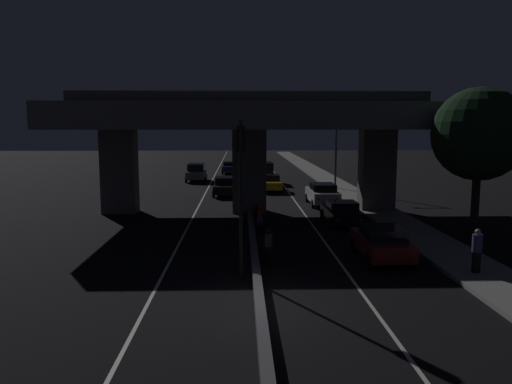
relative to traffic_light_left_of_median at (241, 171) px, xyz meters
name	(u,v)px	position (x,y,z in m)	size (l,w,h in m)	color
ground_plane	(259,309)	(0.55, -3.60, -3.93)	(200.00, 200.00, 0.00)	black
lane_line_left_inner	(211,182)	(-2.96, 31.40, -3.92)	(0.12, 126.00, 0.00)	beige
lane_line_right_inner	(281,182)	(4.07, 31.40, -3.92)	(0.12, 126.00, 0.00)	beige
median_divider	(246,180)	(0.55, 31.40, -3.73)	(0.30, 126.00, 0.40)	#4C4C51
sidewalk_right	(345,190)	(9.03, 24.40, -3.84)	(2.61, 126.00, 0.17)	gray
elevated_overpass	(249,123)	(0.55, 13.98, 1.85)	(23.26, 11.52, 7.79)	slate
traffic_light_left_of_median	(241,171)	(0.00, 0.00, 0.00)	(0.30, 0.49, 5.80)	black
street_lamp	(332,141)	(7.96, 25.07, 0.34)	(2.36, 0.32, 7.10)	#2D2D30
car_dark_red_lead	(382,242)	(5.88, 1.95, -3.17)	(1.95, 4.03, 1.43)	#591414
car_black_second	(342,212)	(5.80, 9.77, -3.25)	(1.96, 4.29, 1.31)	black
car_white_third	(322,194)	(5.81, 16.71, -3.13)	(2.04, 4.44, 1.55)	silver
car_taxi_yellow_fourth	(269,182)	(2.50, 24.82, -3.22)	(2.08, 4.72, 1.40)	gold
car_dark_blue_fifth	(265,172)	(2.40, 30.77, -2.87)	(1.90, 4.41, 2.05)	#141938
car_black_lead_oncoming	(225,186)	(-1.28, 22.25, -3.19)	(1.93, 4.68, 1.45)	black
car_grey_second_oncoming	(196,172)	(-4.52, 32.34, -3.01)	(2.01, 4.05, 1.79)	#515459
car_dark_blue_third_oncoming	(230,167)	(-1.25, 40.82, -3.19)	(2.13, 4.07, 1.36)	#141938
motorcycle_black_filtering_near	(269,248)	(1.13, 1.77, -3.32)	(0.32, 1.84, 1.43)	black
motorcycle_blue_filtering_mid	(260,221)	(1.02, 7.61, -3.30)	(0.34, 1.78, 1.46)	black
motorcycle_red_filtering_far	(257,203)	(1.02, 13.66, -3.33)	(0.34, 1.83, 1.40)	black
pedestrian_on_sidewalk	(477,251)	(8.77, -0.46, -2.94)	(0.37, 0.37, 1.64)	black
roadside_tree_kerbside_near	(479,134)	(11.94, 6.46, 1.24)	(4.69, 4.69, 7.53)	#2D2116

